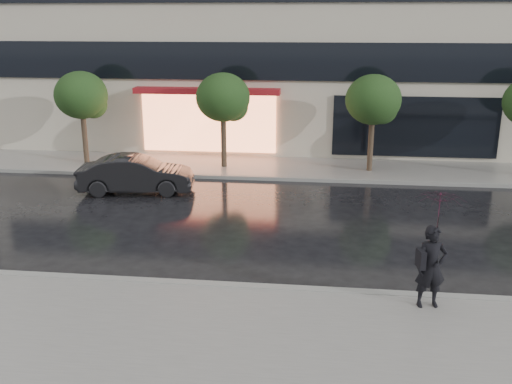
# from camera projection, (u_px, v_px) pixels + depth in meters

# --- Properties ---
(ground) EXTENTS (120.00, 120.00, 0.00)m
(ground) POSITION_uv_depth(u_px,v_px,m) (276.00, 273.00, 14.11)
(ground) COLOR black
(ground) RESTS_ON ground
(sidewalk_near) EXTENTS (60.00, 4.50, 0.12)m
(sidewalk_near) POSITION_uv_depth(u_px,v_px,m) (262.00, 342.00, 11.00)
(sidewalk_near) COLOR slate
(sidewalk_near) RESTS_ON ground
(sidewalk_far) EXTENTS (60.00, 3.50, 0.12)m
(sidewalk_far) POSITION_uv_depth(u_px,v_px,m) (296.00, 168.00, 23.84)
(sidewalk_far) COLOR slate
(sidewalk_far) RESTS_ON ground
(curb_near) EXTENTS (60.00, 0.25, 0.14)m
(curb_near) POSITION_uv_depth(u_px,v_px,m) (272.00, 289.00, 13.14)
(curb_near) COLOR gray
(curb_near) RESTS_ON ground
(curb_far) EXTENTS (60.00, 0.25, 0.14)m
(curb_far) POSITION_uv_depth(u_px,v_px,m) (294.00, 179.00, 22.17)
(curb_far) COLOR gray
(curb_far) RESTS_ON ground
(tree_far_west) EXTENTS (2.20, 2.20, 3.99)m
(tree_far_west) POSITION_uv_depth(u_px,v_px,m) (83.00, 97.00, 23.78)
(tree_far_west) COLOR #33261C
(tree_far_west) RESTS_ON ground
(tree_mid_west) EXTENTS (2.20, 2.20, 3.99)m
(tree_mid_west) POSITION_uv_depth(u_px,v_px,m) (225.00, 99.00, 23.12)
(tree_mid_west) COLOR #33261C
(tree_mid_west) RESTS_ON ground
(tree_mid_east) EXTENTS (2.20, 2.20, 3.99)m
(tree_mid_east) POSITION_uv_depth(u_px,v_px,m) (375.00, 101.00, 22.46)
(tree_mid_east) COLOR #33261C
(tree_mid_east) RESTS_ON ground
(parked_car) EXTENTS (4.25, 1.98, 1.35)m
(parked_car) POSITION_uv_depth(u_px,v_px,m) (136.00, 174.00, 20.51)
(parked_car) COLOR black
(parked_car) RESTS_ON ground
(pedestrian_with_umbrella) EXTENTS (1.20, 1.21, 2.57)m
(pedestrian_with_umbrella) POSITION_uv_depth(u_px,v_px,m) (436.00, 233.00, 11.79)
(pedestrian_with_umbrella) COLOR black
(pedestrian_with_umbrella) RESTS_ON sidewalk_near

